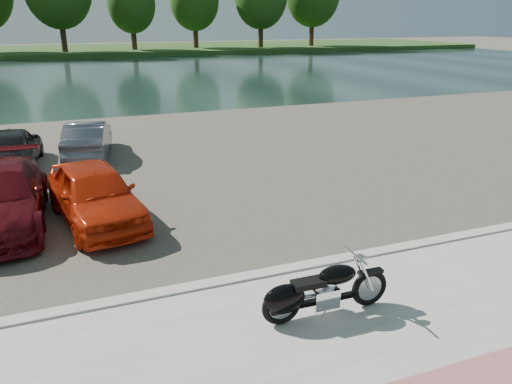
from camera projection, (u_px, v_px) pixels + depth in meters
ground at (356, 324)px, 8.36m from camera, size 200.00×200.00×0.00m
promenade at (392, 358)px, 7.47m from camera, size 60.00×6.00×0.10m
kerb at (303, 268)px, 10.10m from camera, size 60.00×0.30×0.14m
parking_lot at (192, 159)px, 18.03m from camera, size 60.00×18.00×0.04m
river at (110, 76)px, 43.53m from camera, size 120.00×40.00×0.00m
far_bank at (87, 50)px, 71.57m from camera, size 120.00×24.00×0.60m
motorcycle at (315, 292)px, 8.25m from camera, size 2.33×0.75×1.05m
car_3 at (0, 197)px, 12.02m from camera, size 2.12×5.03×1.45m
car_4 at (95, 194)px, 12.23m from camera, size 2.46×4.52×1.46m
car_8 at (11, 147)px, 16.66m from camera, size 2.02×4.27×1.41m
car_9 at (88, 139)px, 18.05m from camera, size 2.03×4.13×1.30m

